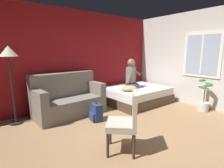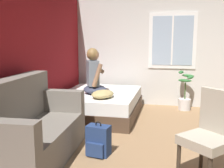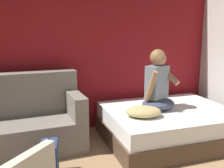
{
  "view_description": "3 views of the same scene",
  "coord_description": "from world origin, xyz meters",
  "px_view_note": "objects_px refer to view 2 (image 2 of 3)",
  "views": [
    {
      "loc": [
        -2.28,
        -1.93,
        1.6
      ],
      "look_at": [
        0.38,
        1.48,
        0.77
      ],
      "focal_mm": 28.0,
      "sensor_mm": 36.0,
      "label": 1
    },
    {
      "loc": [
        -3.35,
        0.41,
        1.5
      ],
      "look_at": [
        0.71,
        1.33,
        0.8
      ],
      "focal_mm": 42.0,
      "sensor_mm": 36.0,
      "label": 2
    },
    {
      "loc": [
        -0.38,
        -1.48,
        1.64
      ],
      "look_at": [
        0.68,
        1.74,
        0.92
      ],
      "focal_mm": 42.0,
      "sensor_mm": 36.0,
      "label": 3
    }
  ],
  "objects_px": {
    "side_chair": "(211,132)",
    "person_seated": "(94,75)",
    "bed": "(100,104)",
    "potted_plant": "(185,96)",
    "couch": "(30,130)",
    "cell_phone": "(101,97)",
    "backpack": "(98,141)",
    "throw_pillow": "(103,94)"
  },
  "relations": [
    {
      "from": "side_chair",
      "to": "person_seated",
      "type": "height_order",
      "value": "person_seated"
    },
    {
      "from": "bed",
      "to": "side_chair",
      "type": "relative_size",
      "value": 1.9
    },
    {
      "from": "side_chair",
      "to": "potted_plant",
      "type": "bearing_deg",
      "value": 2.45
    },
    {
      "from": "couch",
      "to": "potted_plant",
      "type": "bearing_deg",
      "value": -34.49
    },
    {
      "from": "bed",
      "to": "person_seated",
      "type": "relative_size",
      "value": 2.12
    },
    {
      "from": "couch",
      "to": "cell_phone",
      "type": "distance_m",
      "value": 1.71
    },
    {
      "from": "person_seated",
      "to": "backpack",
      "type": "height_order",
      "value": "person_seated"
    },
    {
      "from": "couch",
      "to": "throw_pillow",
      "type": "relative_size",
      "value": 3.64
    },
    {
      "from": "throw_pillow",
      "to": "cell_phone",
      "type": "height_order",
      "value": "throw_pillow"
    },
    {
      "from": "throw_pillow",
      "to": "potted_plant",
      "type": "xyz_separation_m",
      "value": [
        1.33,
        -1.49,
        -0.25
      ]
    },
    {
      "from": "bed",
      "to": "potted_plant",
      "type": "height_order",
      "value": "potted_plant"
    },
    {
      "from": "person_seated",
      "to": "potted_plant",
      "type": "distance_m",
      "value": 2.08
    },
    {
      "from": "couch",
      "to": "side_chair",
      "type": "distance_m",
      "value": 2.14
    },
    {
      "from": "bed",
      "to": "cell_phone",
      "type": "bearing_deg",
      "value": -162.63
    },
    {
      "from": "backpack",
      "to": "potted_plant",
      "type": "distance_m",
      "value": 2.88
    },
    {
      "from": "side_chair",
      "to": "throw_pillow",
      "type": "height_order",
      "value": "side_chair"
    },
    {
      "from": "backpack",
      "to": "potted_plant",
      "type": "height_order",
      "value": "potted_plant"
    },
    {
      "from": "cell_phone",
      "to": "side_chair",
      "type": "bearing_deg",
      "value": -149.23
    },
    {
      "from": "side_chair",
      "to": "throw_pillow",
      "type": "distance_m",
      "value": 2.27
    },
    {
      "from": "backpack",
      "to": "throw_pillow",
      "type": "height_order",
      "value": "throw_pillow"
    },
    {
      "from": "side_chair",
      "to": "cell_phone",
      "type": "bearing_deg",
      "value": 45.47
    },
    {
      "from": "bed",
      "to": "throw_pillow",
      "type": "xyz_separation_m",
      "value": [
        -0.5,
        -0.19,
        0.31
      ]
    },
    {
      "from": "backpack",
      "to": "cell_phone",
      "type": "bearing_deg",
      "value": 13.68
    },
    {
      "from": "side_chair",
      "to": "person_seated",
      "type": "xyz_separation_m",
      "value": [
        1.94,
        1.88,
        0.3
      ]
    },
    {
      "from": "couch",
      "to": "backpack",
      "type": "xyz_separation_m",
      "value": [
        0.32,
        -0.8,
        -0.2
      ]
    },
    {
      "from": "backpack",
      "to": "bed",
      "type": "bearing_deg",
      "value": 14.64
    },
    {
      "from": "side_chair",
      "to": "potted_plant",
      "type": "height_order",
      "value": "side_chair"
    },
    {
      "from": "couch",
      "to": "cell_phone",
      "type": "bearing_deg",
      "value": -16.06
    },
    {
      "from": "backpack",
      "to": "throw_pillow",
      "type": "xyz_separation_m",
      "value": [
        1.28,
        0.27,
        0.36
      ]
    },
    {
      "from": "bed",
      "to": "couch",
      "type": "height_order",
      "value": "couch"
    },
    {
      "from": "potted_plant",
      "to": "couch",
      "type": "bearing_deg",
      "value": 145.51
    },
    {
      "from": "bed",
      "to": "side_chair",
      "type": "bearing_deg",
      "value": -139.22
    },
    {
      "from": "couch",
      "to": "person_seated",
      "type": "bearing_deg",
      "value": -7.46
    },
    {
      "from": "couch",
      "to": "person_seated",
      "type": "height_order",
      "value": "person_seated"
    },
    {
      "from": "bed",
      "to": "cell_phone",
      "type": "height_order",
      "value": "cell_phone"
    },
    {
      "from": "potted_plant",
      "to": "backpack",
      "type": "bearing_deg",
      "value": 155.01
    },
    {
      "from": "couch",
      "to": "bed",
      "type": "bearing_deg",
      "value": -8.92
    },
    {
      "from": "bed",
      "to": "cell_phone",
      "type": "distance_m",
      "value": 0.54
    },
    {
      "from": "cell_phone",
      "to": "backpack",
      "type": "bearing_deg",
      "value": 178.99
    },
    {
      "from": "side_chair",
      "to": "potted_plant",
      "type": "relative_size",
      "value": 1.15
    },
    {
      "from": "bed",
      "to": "throw_pillow",
      "type": "height_order",
      "value": "throw_pillow"
    },
    {
      "from": "couch",
      "to": "cell_phone",
      "type": "relative_size",
      "value": 12.13
    }
  ]
}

